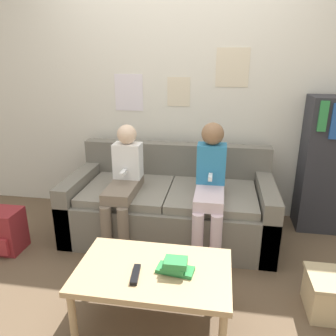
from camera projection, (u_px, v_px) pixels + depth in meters
The scene contains 10 objects.
ground_plane at pixel (159, 267), 2.59m from camera, with size 10.00×10.00×0.00m, color brown.
wall_back at pixel (179, 86), 3.19m from camera, with size 8.00×0.06×2.60m.
couch at pixel (170, 206), 3.03m from camera, with size 1.82×0.89×0.77m.
coffee_table at pixel (153, 275), 1.95m from camera, with size 0.92×0.56×0.39m.
person_left at pixel (124, 180), 2.79m from camera, with size 0.24×0.60×1.03m.
person_right at pixel (210, 182), 2.67m from camera, with size 0.24×0.60×1.07m.
tv_remote at pixel (135, 274), 1.87m from camera, with size 0.06×0.17×0.02m.
book_stack at pixel (175, 266), 1.90m from camera, with size 0.23×0.13×0.09m.
bookshelf at pixel (323, 165), 3.01m from camera, with size 0.38×0.34×1.26m.
backpack at pixel (6, 231), 2.76m from camera, with size 0.25×0.27×0.37m.
Camera 1 is at (0.42, -2.15, 1.59)m, focal length 35.00 mm.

